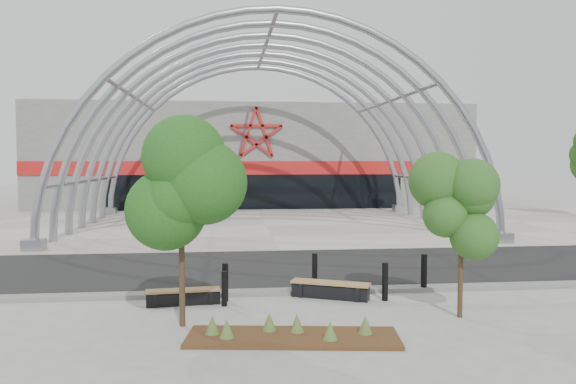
{
  "coord_description": "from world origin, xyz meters",
  "views": [
    {
      "loc": [
        -2.11,
        -15.65,
        3.77
      ],
      "look_at": [
        0.0,
        4.0,
        2.6
      ],
      "focal_mm": 35.0,
      "sensor_mm": 36.0,
      "label": 1
    }
  ],
  "objects_px": {
    "street_tree_1": "(462,212)",
    "bollard_2": "(315,270)",
    "bench_0": "(183,297)",
    "bench_1": "(330,290)",
    "street_tree_0": "(181,193)"
  },
  "relations": [
    {
      "from": "bench_1",
      "to": "bollard_2",
      "type": "bearing_deg",
      "value": 97.13
    },
    {
      "from": "street_tree_1",
      "to": "bollard_2",
      "type": "distance_m",
      "value": 5.11
    },
    {
      "from": "bench_0",
      "to": "bench_1",
      "type": "xyz_separation_m",
      "value": [
        3.91,
        0.25,
        0.02
      ]
    },
    {
      "from": "street_tree_0",
      "to": "bench_0",
      "type": "height_order",
      "value": "street_tree_0"
    },
    {
      "from": "street_tree_1",
      "to": "bench_1",
      "type": "relative_size",
      "value": 1.64
    },
    {
      "from": "street_tree_0",
      "to": "bollard_2",
      "type": "distance_m",
      "value": 5.71
    },
    {
      "from": "street_tree_0",
      "to": "bench_1",
      "type": "relative_size",
      "value": 1.95
    },
    {
      "from": "bench_0",
      "to": "bollard_2",
      "type": "height_order",
      "value": "bollard_2"
    },
    {
      "from": "bench_1",
      "to": "bollard_2",
      "type": "height_order",
      "value": "bollard_2"
    },
    {
      "from": "street_tree_0",
      "to": "bollard_2",
      "type": "relative_size",
      "value": 4.31
    },
    {
      "from": "street_tree_0",
      "to": "street_tree_1",
      "type": "relative_size",
      "value": 1.19
    },
    {
      "from": "bench_0",
      "to": "bench_1",
      "type": "bearing_deg",
      "value": 3.7
    },
    {
      "from": "street_tree_1",
      "to": "bollard_2",
      "type": "height_order",
      "value": "street_tree_1"
    },
    {
      "from": "street_tree_0",
      "to": "bench_0",
      "type": "bearing_deg",
      "value": 93.84
    },
    {
      "from": "street_tree_1",
      "to": "bollard_2",
      "type": "relative_size",
      "value": 3.61
    }
  ]
}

